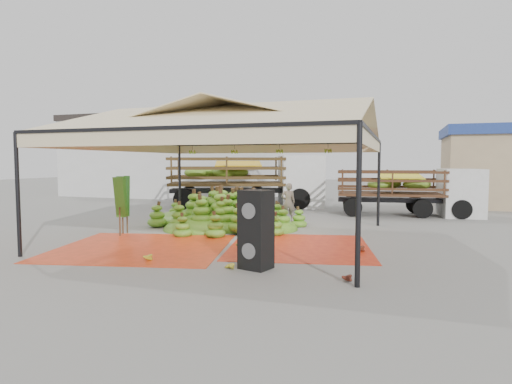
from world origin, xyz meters
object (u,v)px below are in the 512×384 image
(truck_right, at_px, (413,187))
(vendor, at_px, (288,202))
(speaker_stack, at_px, (256,229))
(banana_heap, at_px, (223,208))
(truck_left, at_px, (252,175))

(truck_right, bearing_deg, vendor, -150.04)
(speaker_stack, distance_m, truck_right, 11.40)
(speaker_stack, bearing_deg, truck_right, 88.01)
(banana_heap, relative_size, truck_left, 0.75)
(banana_heap, bearing_deg, truck_right, 39.86)
(banana_heap, height_order, vendor, vendor)
(banana_heap, bearing_deg, vendor, 44.94)
(truck_right, bearing_deg, truck_left, 164.27)
(speaker_stack, xyz_separation_m, truck_left, (-4.21, 11.96, 0.77))
(truck_left, bearing_deg, truck_right, -29.64)
(speaker_stack, height_order, truck_right, truck_right)
(truck_left, bearing_deg, banana_heap, -101.47)
(truck_right, bearing_deg, banana_heap, -147.68)
(truck_left, bearing_deg, vendor, -77.98)
(truck_right, bearing_deg, speaker_stack, -115.29)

